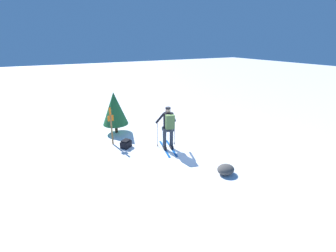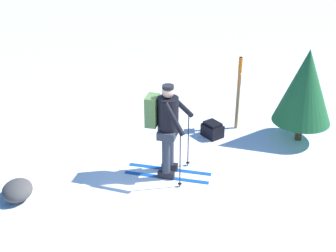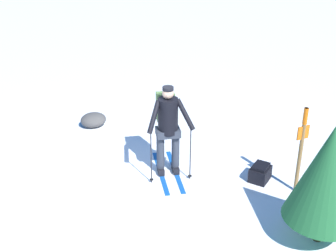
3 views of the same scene
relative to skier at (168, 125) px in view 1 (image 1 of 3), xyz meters
The scene contains 6 objects.
ground_plane 1.27m from the skier, ahead, with size 80.00×80.00×0.00m, color white.
skier is the anchor object (origin of this frame).
dropped_backpack 1.96m from the skier, 147.15° to the left, with size 0.52×0.50×0.33m.
trail_marker 2.40m from the skier, 141.40° to the left, with size 0.24×0.08×1.63m.
rock_boulder 2.77m from the skier, 71.64° to the right, with size 0.59×0.50×0.32m, color #474442.
pine_tree 3.07m from the skier, 116.54° to the left, with size 1.18×1.18×1.97m.
Camera 1 is at (-4.58, -7.29, 4.13)m, focal length 24.00 mm.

